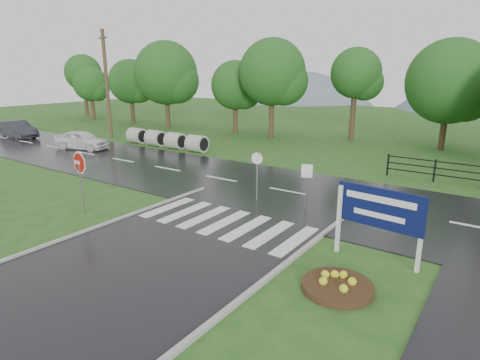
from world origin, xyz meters
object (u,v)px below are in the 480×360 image
Objects in this scene: stop_sign at (80,168)px; car_dark at (19,138)px; culvert_pipes at (165,139)px; estate_billboard at (379,212)px; car_white at (83,149)px.

car_dark is (-21.38, 8.22, -1.89)m from stop_sign.
car_dark is (-13.62, -4.12, -0.60)m from culvert_pipes.
culvert_pipes is 14.24m from car_dark.
car_dark is at bearing 158.97° from stop_sign.
estate_billboard is at bearing -97.40° from car_dark.
car_white is (-12.11, 8.19, -1.89)m from stop_sign.
culvert_pipes is at bearing 122.17° from stop_sign.
culvert_pipes is 14.64m from stop_sign.
estate_billboard is 0.64× the size of car_white.
stop_sign is 22.98m from car_dark.
car_white is 0.94× the size of car_dark.
car_white is (-4.35, -4.15, -0.60)m from culvert_pipes.
stop_sign is 0.61× the size of car_dark.
culvert_pipes is 1.83× the size of car_white.
car_dark is at bearing 75.64° from car_white.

